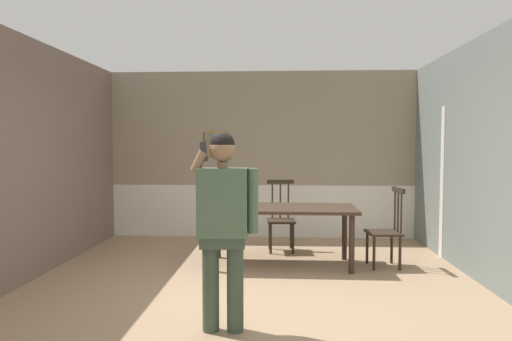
# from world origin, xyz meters

# --- Properties ---
(ground_plane) EXTENTS (6.85, 6.85, 0.00)m
(ground_plane) POSITION_xyz_m (0.00, 0.00, 0.00)
(ground_plane) COLOR #9E7F60
(room_back_partition) EXTENTS (5.24, 0.17, 2.80)m
(room_back_partition) POSITION_xyz_m (-0.00, 3.12, 1.35)
(room_back_partition) COLOR gray
(room_back_partition) RESTS_ON ground_plane
(room_left_partition) EXTENTS (0.13, 6.23, 2.80)m
(room_left_partition) POSITION_xyz_m (-2.62, -0.01, 1.40)
(room_left_partition) COLOR #756056
(room_left_partition) RESTS_ON ground_plane
(dining_table) EXTENTS (1.95, 0.90, 0.76)m
(dining_table) POSITION_xyz_m (0.31, 1.26, 0.68)
(dining_table) COLOR #38281E
(dining_table) RESTS_ON ground_plane
(chair_near_window) EXTENTS (0.43, 0.43, 1.02)m
(chair_near_window) POSITION_xyz_m (1.67, 1.24, 0.48)
(chair_near_window) COLOR #2D2319
(chair_near_window) RESTS_ON ground_plane
(chair_by_doorway) EXTENTS (0.43, 0.43, 1.04)m
(chair_by_doorway) POSITION_xyz_m (0.32, 2.08, 0.49)
(chair_by_doorway) COLOR #2D2319
(chair_by_doorway) RESTS_ON ground_plane
(person_figure) EXTENTS (0.57, 0.24, 1.67)m
(person_figure) POSITION_xyz_m (-0.17, -0.87, 0.96)
(person_figure) COLOR #3A493A
(person_figure) RESTS_ON ground_plane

